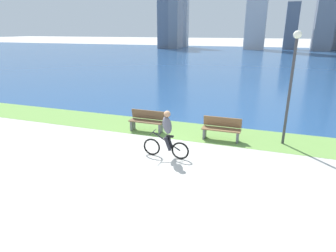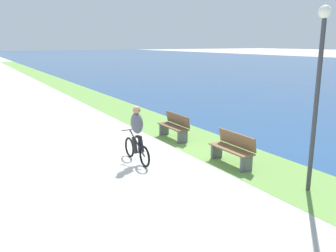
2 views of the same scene
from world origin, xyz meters
name	(u,v)px [view 2 (image 2 of 2)]	position (x,y,z in m)	size (l,w,h in m)	color
ground_plane	(120,157)	(0.00, 0.00, 0.00)	(300.00, 300.00, 0.00)	#B2AFA8
grass_strip_bayside	(204,143)	(0.00, 3.07, 0.00)	(120.00, 2.26, 0.01)	#6B9947
cyclist_lead	(137,134)	(0.65, 0.27, 0.83)	(1.64, 0.52, 1.65)	black
bench_near_path	(233,149)	(2.12, 2.54, 0.45)	(1.50, 0.47, 0.90)	brown
bench_far_along_path	(174,126)	(-1.04, 2.51, 0.45)	(1.50, 0.47, 0.90)	brown
lamppost_tall	(319,75)	(4.43, 2.90, 2.68)	(0.28, 0.28, 4.13)	#38383D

